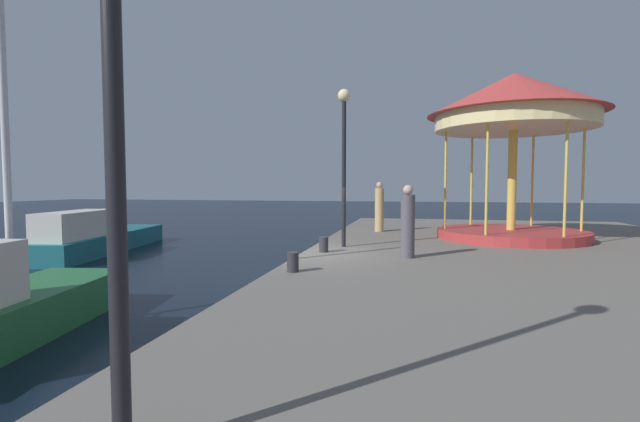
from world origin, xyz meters
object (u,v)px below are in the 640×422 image
sailboat_teal (96,237)px  bollard_center (324,244)px  carousel (514,116)px  lamp_post_mid_promenade (344,140)px  person_mid_promenade (379,208)px  bollard_south (293,262)px  person_by_the_water (408,224)px

sailboat_teal → bollard_center: 9.90m
bollard_center → carousel: bearing=37.2°
lamp_post_mid_promenade → person_mid_promenade: bearing=81.6°
carousel → bollard_south: (-5.50, -6.88, -3.80)m
bollard_south → person_by_the_water: 3.27m
person_by_the_water → carousel: bearing=54.6°
carousel → bollard_center: bearing=-142.8°
bollard_south → sailboat_teal: bearing=148.3°
bollard_center → person_mid_promenade: bearing=79.8°
sailboat_teal → person_by_the_water: bearing=-16.7°
lamp_post_mid_promenade → bollard_south: (-0.42, -3.87, -2.84)m
carousel → lamp_post_mid_promenade: size_ratio=1.23×
bollard_south → person_mid_promenade: size_ratio=0.21×
lamp_post_mid_promenade → person_mid_promenade: (0.65, 4.45, -2.15)m
bollard_center → bollard_south: bearing=-91.4°
bollard_south → person_by_the_water: person_by_the_water is taller
lamp_post_mid_promenade → person_by_the_water: 3.27m
person_mid_promenade → person_by_the_water: bearing=-79.0°
sailboat_teal → person_by_the_water: size_ratio=4.29×
carousel → person_mid_promenade: bearing=161.9°
sailboat_teal → person_by_the_water: sailboat_teal is taller
bollard_center → person_mid_promenade: 5.71m
sailboat_teal → lamp_post_mid_promenade: bearing=-11.1°
bollard_center → person_mid_promenade: (1.01, 5.58, 0.69)m
lamp_post_mid_promenade → sailboat_teal: bearing=168.9°
sailboat_teal → carousel: (14.85, 1.09, 4.18)m
carousel → person_by_the_water: carousel is taller
carousel → person_mid_promenade: size_ratio=2.91×
bollard_south → lamp_post_mid_promenade: bearing=83.8°
lamp_post_mid_promenade → person_by_the_water: bearing=-40.7°
carousel → bollard_south: carousel is taller
bollard_south → bollard_center: bearing=88.6°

